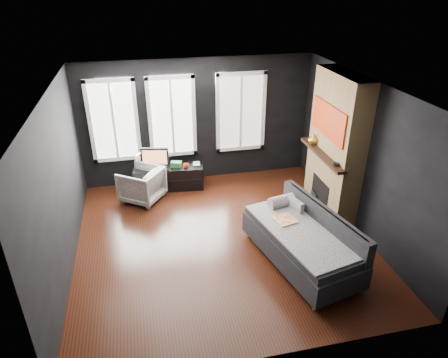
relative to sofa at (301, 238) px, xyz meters
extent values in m
plane|color=black|center=(-1.10, 0.86, -0.46)|extent=(5.00, 5.00, 0.00)
plane|color=white|center=(-1.10, 0.86, 2.24)|extent=(5.00, 5.00, 0.00)
cube|color=black|center=(-1.10, 3.36, 0.89)|extent=(5.00, 0.02, 2.70)
cube|color=black|center=(-3.60, 0.86, 0.89)|extent=(0.02, 5.00, 2.70)
cube|color=black|center=(1.40, 0.86, 0.89)|extent=(0.02, 5.00, 2.70)
cube|color=gray|center=(0.11, 0.57, 0.20)|extent=(0.18, 0.34, 0.33)
imported|color=white|center=(-2.41, 2.60, -0.07)|extent=(1.01, 1.02, 0.77)
imported|color=red|center=(-1.45, 2.88, 0.10)|extent=(0.14, 0.13, 0.11)
imported|color=tan|center=(-1.28, 3.01, 0.15)|extent=(0.15, 0.04, 0.20)
cube|color=#296F35|center=(-1.65, 2.95, 0.11)|extent=(0.26, 0.21, 0.12)
imported|color=gold|center=(0.95, 1.91, 0.87)|extent=(0.26, 0.27, 0.20)
cylinder|color=black|center=(0.95, 0.91, 0.79)|extent=(0.13, 0.13, 0.04)
camera|label=1|loc=(-2.31, -4.80, 3.77)|focal=32.00mm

